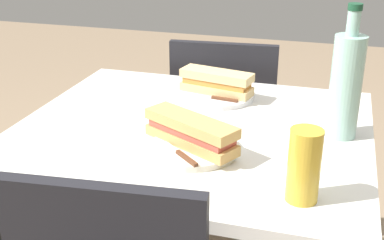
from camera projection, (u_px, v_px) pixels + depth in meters
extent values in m
cube|color=silver|center=(192.00, 132.00, 1.35)|extent=(0.92, 0.81, 0.03)
cylinder|color=#262628|center=(336.00, 207.00, 1.70)|extent=(0.06, 0.06, 0.71)
cylinder|color=#262628|center=(116.00, 174.00, 1.91)|extent=(0.06, 0.06, 0.71)
cube|color=black|center=(228.00, 130.00, 2.09)|extent=(0.43, 0.43, 0.02)
cube|color=black|center=(222.00, 97.00, 1.84)|extent=(0.38, 0.06, 0.40)
cylinder|color=black|center=(272.00, 162.00, 2.30)|extent=(0.04, 0.04, 0.42)
cylinder|color=black|center=(194.00, 155.00, 2.37)|extent=(0.04, 0.04, 0.42)
cylinder|color=black|center=(266.00, 205.00, 1.98)|extent=(0.04, 0.04, 0.42)
cylinder|color=black|center=(175.00, 195.00, 2.05)|extent=(0.04, 0.04, 0.42)
cylinder|color=silver|center=(191.00, 147.00, 1.22)|extent=(0.23, 0.23, 0.01)
cube|color=tan|center=(191.00, 140.00, 1.21)|extent=(0.25, 0.18, 0.02)
cube|color=#B74C3D|center=(191.00, 131.00, 1.20)|extent=(0.23, 0.16, 0.02)
cube|color=tan|center=(191.00, 123.00, 1.19)|extent=(0.25, 0.18, 0.02)
cube|color=silver|center=(167.00, 144.00, 1.21)|extent=(0.08, 0.08, 0.00)
cube|color=#59331E|center=(187.00, 158.00, 1.14)|extent=(0.07, 0.06, 0.01)
cylinder|color=white|center=(216.00, 95.00, 1.55)|extent=(0.23, 0.23, 0.01)
cube|color=#DBB77A|center=(216.00, 89.00, 1.55)|extent=(0.23, 0.11, 0.02)
cube|color=#CC8438|center=(217.00, 82.00, 1.54)|extent=(0.21, 0.10, 0.02)
cube|color=#DBB77A|center=(217.00, 75.00, 1.53)|extent=(0.23, 0.11, 0.02)
cube|color=silver|center=(196.00, 95.00, 1.52)|extent=(0.10, 0.03, 0.00)
cube|color=#59331E|center=(225.00, 99.00, 1.49)|extent=(0.08, 0.02, 0.01)
cylinder|color=#99C6B7|center=(345.00, 88.00, 1.25)|extent=(0.08, 0.08, 0.26)
cylinder|color=#99C6B7|center=(353.00, 23.00, 1.19)|extent=(0.03, 0.03, 0.06)
cylinder|color=#19472D|center=(355.00, 7.00, 1.17)|extent=(0.03, 0.03, 0.02)
cylinder|color=gold|center=(304.00, 166.00, 0.99)|extent=(0.06, 0.06, 0.15)
cube|color=white|center=(326.00, 100.00, 1.53)|extent=(0.14, 0.14, 0.00)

